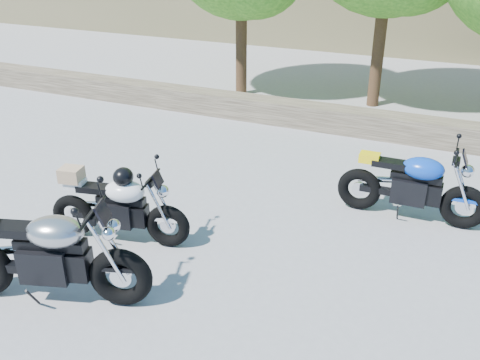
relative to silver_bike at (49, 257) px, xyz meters
name	(u,v)px	position (x,y,z in m)	size (l,w,h in m)	color
ground	(195,259)	(1.10, 1.37, -0.58)	(90.00, 90.00, 0.00)	gray
stone_wall	(316,117)	(1.10, 6.87, -0.33)	(22.00, 0.55, 0.50)	#483E30
silver_bike	(49,257)	(0.00, 0.00, 0.00)	(2.33, 0.99, 1.20)	black
white_bike	(118,205)	(-0.07, 1.39, -0.04)	(1.98, 0.69, 1.10)	black
blue_bike	(412,186)	(3.48, 3.63, -0.06)	(2.15, 0.68, 1.08)	black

